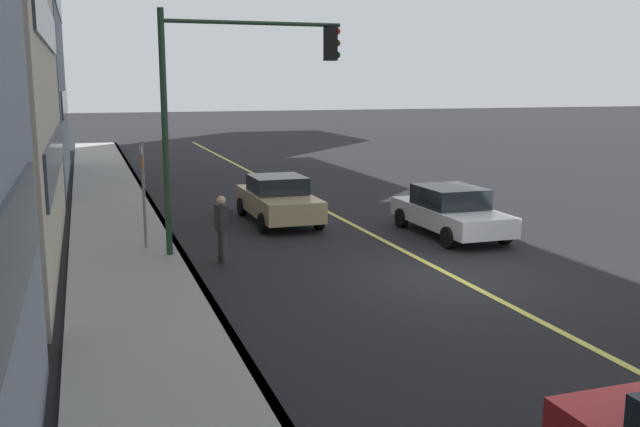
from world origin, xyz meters
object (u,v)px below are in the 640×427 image
car_tan (278,199)px  pedestrian_with_backpack (222,224)px  traffic_light_mast (233,90)px  car_white (450,211)px  street_sign_post (143,188)px

car_tan → pedestrian_with_backpack: (-4.75, 2.71, 0.25)m
pedestrian_with_backpack → traffic_light_mast: size_ratio=0.28×
car_white → traffic_light_mast: bearing=93.8°
pedestrian_with_backpack → traffic_light_mast: 3.39m
car_tan → pedestrian_with_backpack: 5.48m
street_sign_post → car_white: bearing=-93.7°
car_tan → traffic_light_mast: (-3.98, 2.22, 3.51)m
car_white → pedestrian_with_backpack: 7.09m
car_white → pedestrian_with_backpack: size_ratio=2.66×
car_white → street_sign_post: size_ratio=1.55×
car_white → traffic_light_mast: (-0.43, 6.49, 3.53)m
pedestrian_with_backpack → street_sign_post: (1.76, 1.72, 0.73)m
pedestrian_with_backpack → street_sign_post: 2.57m
car_tan → car_white: bearing=-129.7°
car_white → traffic_light_mast: size_ratio=0.73×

